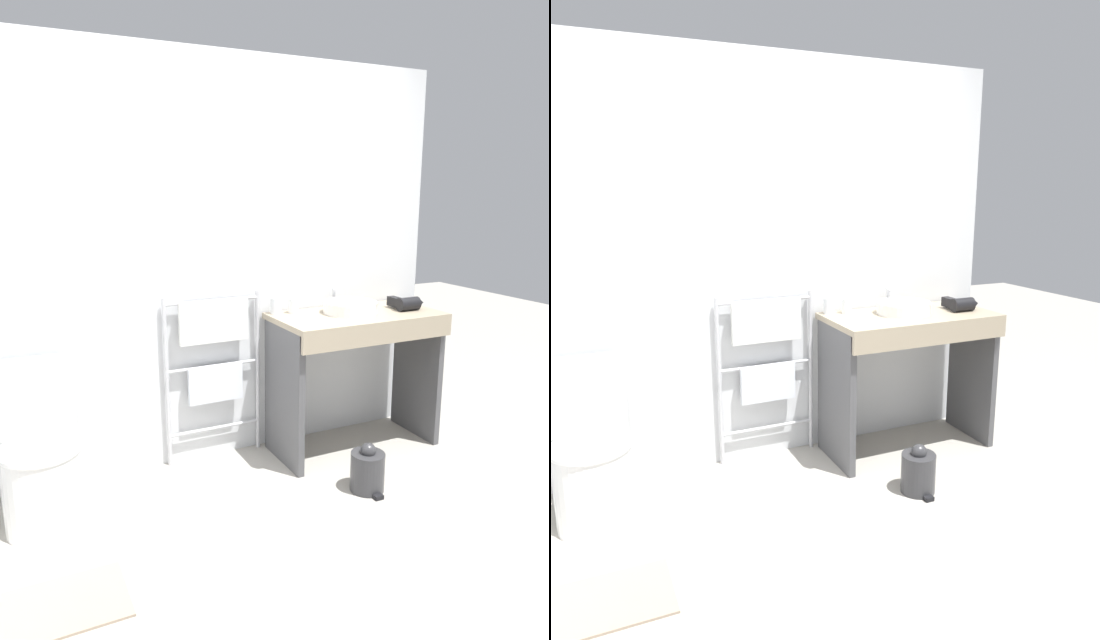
{
  "view_description": "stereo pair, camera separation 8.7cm",
  "coord_description": "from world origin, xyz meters",
  "views": [
    {
      "loc": [
        -1.13,
        -1.92,
        1.64
      ],
      "look_at": [
        0.17,
        0.79,
        0.95
      ],
      "focal_mm": 32.0,
      "sensor_mm": 36.0,
      "label": 1
    },
    {
      "loc": [
        -1.05,
        -1.96,
        1.64
      ],
      "look_at": [
        0.17,
        0.79,
        0.95
      ],
      "focal_mm": 32.0,
      "sensor_mm": 36.0,
      "label": 2
    }
  ],
  "objects": [
    {
      "name": "trash_bin",
      "position": [
        0.59,
        0.46,
        0.12
      ],
      "size": [
        0.19,
        0.22,
        0.28
      ],
      "color": "#333335",
      "rests_on": "ground_plane"
    },
    {
      "name": "ground_plane",
      "position": [
        0.0,
        0.0,
        0.0
      ],
      "size": [
        12.0,
        12.0,
        0.0
      ],
      "primitive_type": "plane",
      "color": "#A8A399"
    },
    {
      "name": "hair_dryer",
      "position": [
        1.18,
        0.92,
        0.93
      ],
      "size": [
        0.19,
        0.19,
        0.09
      ],
      "color": "black",
      "rests_on": "vanity_counter"
    },
    {
      "name": "wall_back",
      "position": [
        0.0,
        1.32,
        1.2
      ],
      "size": [
        3.02,
        0.12,
        2.4
      ],
      "primitive_type": "cube",
      "color": "silver",
      "rests_on": "ground_plane"
    },
    {
      "name": "towel_radiator",
      "position": [
        -0.03,
        1.2,
        0.68
      ],
      "size": [
        0.61,
        0.06,
        1.03
      ],
      "color": "silver",
      "rests_on": "ground_plane"
    },
    {
      "name": "cup_near_edge",
      "position": [
        0.48,
        1.15,
        0.93
      ],
      "size": [
        0.06,
        0.06,
        0.09
      ],
      "color": "white",
      "rests_on": "vanity_counter"
    },
    {
      "name": "cup_near_wall",
      "position": [
        0.37,
        1.18,
        0.94
      ],
      "size": [
        0.07,
        0.07,
        0.1
      ],
      "color": "white",
      "rests_on": "vanity_counter"
    },
    {
      "name": "vanity_counter",
      "position": [
        0.83,
        0.96,
        0.61
      ],
      "size": [
        1.04,
        0.54,
        0.89
      ],
      "color": "gray",
      "rests_on": "ground_plane"
    },
    {
      "name": "toilet",
      "position": [
        -1.05,
        0.93,
        0.33
      ],
      "size": [
        0.39,
        0.54,
        0.8
      ],
      "color": "white",
      "rests_on": "ground_plane"
    },
    {
      "name": "faucet",
      "position": [
        0.8,
        1.18,
        0.97
      ],
      "size": [
        0.02,
        0.1,
        0.13
      ],
      "color": "silver",
      "rests_on": "vanity_counter"
    },
    {
      "name": "bath_mat",
      "position": [
        -1.06,
        0.23,
        0.01
      ],
      "size": [
        0.56,
        0.36,
        0.01
      ],
      "primitive_type": "cube",
      "color": "gray",
      "rests_on": "ground_plane"
    },
    {
      "name": "sink_basin",
      "position": [
        0.8,
        1.0,
        0.93
      ],
      "size": [
        0.33,
        0.33,
        0.07
      ],
      "color": "white",
      "rests_on": "vanity_counter"
    }
  ]
}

